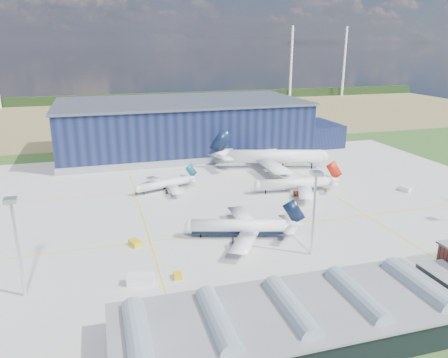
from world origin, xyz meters
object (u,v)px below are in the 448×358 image
light_mast_west (15,232)px  gse_tug_c (262,161)px  airliner_red (295,178)px  airliner_regional (164,180)px  gse_tug_b (178,276)px  car_b (299,296)px  hangar (187,128)px  gse_cart_b (294,190)px  airliner_navy (239,219)px  light_mast_center (315,200)px  gse_van_b (405,189)px  gse_tug_a (135,243)px  gse_van_a (141,280)px  airliner_widebody (275,150)px

light_mast_west → gse_tug_c: bearing=45.1°
airliner_red → airliner_regional: airliner_red is taller
gse_tug_b → car_b: 28.76m
hangar → gse_cart_b: (24.81, -76.14, -10.96)m
airliner_navy → light_mast_center: bearing=151.3°
gse_van_b → airliner_regional: bearing=145.2°
airliner_regional → gse_van_b: 90.79m
airliner_navy → car_b: bearing=111.5°
airliner_regional → hangar: bearing=-126.5°
hangar → gse_tug_b: hangar is taller
gse_tug_a → gse_van_a: size_ratio=0.61×
gse_van_a → airliner_widebody: bearing=-24.2°
airliner_navy → gse_cart_b: size_ratio=11.61×
gse_van_b → car_b: gse_van_b is taller
airliner_navy → gse_tug_a: airliner_navy is taller
hangar → light_mast_center: size_ratio=6.30×
airliner_red → gse_cart_b: airliner_red is taller
gse_tug_b → gse_van_b: bearing=24.8°
gse_tug_c → gse_cart_b: size_ratio=0.97×
light_mast_center → gse_tug_c: (21.65, 92.00, -14.79)m
light_mast_west → hangar: bearing=63.3°
gse_tug_b → airliner_red: bearing=45.2°
light_mast_west → car_b: light_mast_west is taller
airliner_navy → gse_van_a: 34.95m
hangar → airliner_red: (24.33, -77.58, -5.93)m
hangar → airliner_red: size_ratio=4.16×
airliner_widebody → gse_tug_a: (-66.78, -61.14, -7.98)m
light_mast_center → airliner_regional: size_ratio=0.86×
light_mast_west → gse_tug_b: light_mast_west is taller
airliner_widebody → car_b: 103.96m
airliner_widebody → gse_tug_a: size_ratio=14.28×
gse_cart_b → airliner_red: bearing=169.1°
gse_van_b → gse_van_a: bearing=-177.2°
gse_cart_b → airliner_widebody: bearing=-1.4°
airliner_red → gse_tug_b: airliner_red is taller
airliner_widebody → gse_cart_b: (-4.92, -30.97, -8.11)m
airliner_navy → airliner_regional: airliner_navy is taller
gse_tug_b → gse_tug_c: 110.41m
gse_cart_b → gse_tug_a: bearing=123.6°
light_mast_center → airliner_widebody: (22.55, 79.64, -6.67)m
hangar → car_b: (-5.03, -142.80, -11.01)m
gse_tug_b → car_b: gse_tug_b is taller
light_mast_west → gse_tug_a: (25.77, 18.50, -14.65)m
gse_tug_c → airliner_navy: bearing=-107.6°
gse_tug_b → car_b: size_ratio=0.76×
gse_tug_c → airliner_regional: bearing=-142.1°
hangar → gse_tug_c: bearing=-48.7°
hangar → gse_tug_a: hangar is taller
gse_tug_a → airliner_regional: bearing=48.0°
airliner_navy → car_b: 33.71m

